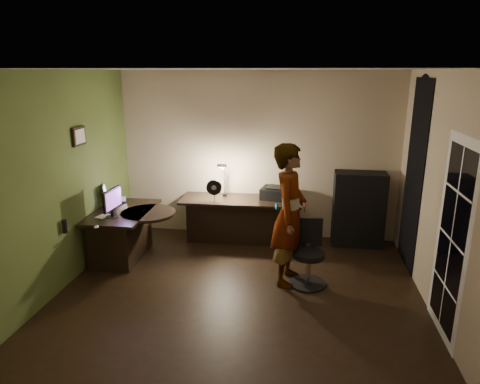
# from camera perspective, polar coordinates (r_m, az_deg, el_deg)

# --- Properties ---
(floor) EXTENTS (4.50, 4.00, 0.01)m
(floor) POSITION_cam_1_polar(r_m,az_deg,el_deg) (5.55, -0.06, -13.08)
(floor) COLOR black
(floor) RESTS_ON ground
(ceiling) EXTENTS (4.50, 4.00, 0.01)m
(ceiling) POSITION_cam_1_polar(r_m,az_deg,el_deg) (4.86, -0.08, 16.13)
(ceiling) COLOR silver
(ceiling) RESTS_ON floor
(wall_back) EXTENTS (4.50, 0.01, 2.70)m
(wall_back) POSITION_cam_1_polar(r_m,az_deg,el_deg) (6.98, 2.38, 4.84)
(wall_back) COLOR tan
(wall_back) RESTS_ON floor
(wall_front) EXTENTS (4.50, 0.01, 2.70)m
(wall_front) POSITION_cam_1_polar(r_m,az_deg,el_deg) (3.18, -5.49, -8.97)
(wall_front) COLOR tan
(wall_front) RESTS_ON floor
(wall_left) EXTENTS (0.01, 4.00, 2.70)m
(wall_left) POSITION_cam_1_polar(r_m,az_deg,el_deg) (5.81, -22.66, 1.35)
(wall_left) COLOR tan
(wall_left) RESTS_ON floor
(wall_right) EXTENTS (0.01, 4.00, 2.70)m
(wall_right) POSITION_cam_1_polar(r_m,az_deg,el_deg) (5.22, 25.23, -0.49)
(wall_right) COLOR tan
(wall_right) RESTS_ON floor
(green_wall_overlay) EXTENTS (0.00, 4.00, 2.70)m
(green_wall_overlay) POSITION_cam_1_polar(r_m,az_deg,el_deg) (5.80, -22.53, 1.35)
(green_wall_overlay) COLOR #4B5E29
(green_wall_overlay) RESTS_ON floor
(arched_doorway) EXTENTS (0.01, 0.90, 2.60)m
(arched_doorway) POSITION_cam_1_polar(r_m,az_deg,el_deg) (6.30, 22.20, 2.00)
(arched_doorway) COLOR black
(arched_doorway) RESTS_ON floor
(french_door) EXTENTS (0.02, 0.92, 2.10)m
(french_door) POSITION_cam_1_polar(r_m,az_deg,el_deg) (4.80, 26.39, -5.75)
(french_door) COLOR white
(french_door) RESTS_ON floor
(framed_picture) EXTENTS (0.04, 0.30, 0.25)m
(framed_picture) POSITION_cam_1_polar(r_m,az_deg,el_deg) (6.08, -20.73, 6.98)
(framed_picture) COLOR black
(framed_picture) RESTS_ON wall_left
(desk_left) EXTENTS (0.81, 1.28, 0.73)m
(desk_left) POSITION_cam_1_polar(r_m,az_deg,el_deg) (6.54, -15.18, -5.46)
(desk_left) COLOR black
(desk_left) RESTS_ON floor
(desk_right) EXTENTS (1.93, 0.72, 0.72)m
(desk_right) POSITION_cam_1_polar(r_m,az_deg,el_deg) (6.91, 0.11, -3.79)
(desk_right) COLOR black
(desk_right) RESTS_ON floor
(cabinet) EXTENTS (0.79, 0.40, 1.18)m
(cabinet) POSITION_cam_1_polar(r_m,az_deg,el_deg) (6.97, 15.53, -2.21)
(cabinet) COLOR black
(cabinet) RESTS_ON floor
(laptop_stand) EXTENTS (0.32, 0.30, 0.11)m
(laptop_stand) POSITION_cam_1_polar(r_m,az_deg,el_deg) (6.64, -16.24, -1.50)
(laptop_stand) COLOR silver
(laptop_stand) RESTS_ON desk_left
(laptop) EXTENTS (0.42, 0.41, 0.22)m
(laptop) POSITION_cam_1_polar(r_m,az_deg,el_deg) (6.60, -16.35, -0.11)
(laptop) COLOR silver
(laptop) RESTS_ON laptop_stand
(monitor) EXTENTS (0.13, 0.46, 0.30)m
(monitor) POSITION_cam_1_polar(r_m,az_deg,el_deg) (6.16, -16.75, -1.97)
(monitor) COLOR black
(monitor) RESTS_ON desk_left
(mouse) EXTENTS (0.08, 0.10, 0.03)m
(mouse) POSITION_cam_1_polar(r_m,az_deg,el_deg) (5.85, -18.61, -4.44)
(mouse) COLOR silver
(mouse) RESTS_ON desk_left
(phone) EXTENTS (0.09, 0.15, 0.01)m
(phone) POSITION_cam_1_polar(r_m,az_deg,el_deg) (6.78, -14.74, -1.45)
(phone) COLOR black
(phone) RESTS_ON desk_left
(pen) EXTENTS (0.02, 0.14, 0.01)m
(pen) POSITION_cam_1_polar(r_m,az_deg,el_deg) (6.36, -12.72, -2.47)
(pen) COLOR black
(pen) RESTS_ON desk_left
(speaker) EXTENTS (0.07, 0.07, 0.17)m
(speaker) POSITION_cam_1_polar(r_m,az_deg,el_deg) (5.80, -22.35, -4.27)
(speaker) COLOR black
(speaker) RESTS_ON desk_left
(notepad) EXTENTS (0.20, 0.24, 0.01)m
(notepad) POSITION_cam_1_polar(r_m,az_deg,el_deg) (6.27, -17.74, -3.10)
(notepad) COLOR silver
(notepad) RESTS_ON desk_left
(desk_fan) EXTENTS (0.26, 0.16, 0.37)m
(desk_fan) POSITION_cam_1_polar(r_m,az_deg,el_deg) (6.63, -3.44, 0.12)
(desk_fan) COLOR black
(desk_fan) RESTS_ON desk_right
(headphones) EXTENTS (0.22, 0.16, 0.10)m
(headphones) POSITION_cam_1_polar(r_m,az_deg,el_deg) (6.37, 5.63, -1.87)
(headphones) COLOR #0E5995
(headphones) RESTS_ON desk_right
(printer) EXTENTS (0.54, 0.46, 0.21)m
(printer) POSITION_cam_1_polar(r_m,az_deg,el_deg) (6.82, 4.96, -0.16)
(printer) COLOR black
(printer) RESTS_ON desk_right
(desk_lamp) EXTENTS (0.22, 0.31, 0.62)m
(desk_lamp) POSITION_cam_1_polar(r_m,az_deg,el_deg) (6.88, -2.07, 1.79)
(desk_lamp) COLOR black
(desk_lamp) RESTS_ON desk_right
(office_chair) EXTENTS (0.50, 0.50, 0.85)m
(office_chair) POSITION_cam_1_polar(r_m,az_deg,el_deg) (5.58, 9.15, -8.21)
(office_chair) COLOR black
(office_chair) RESTS_ON floor
(person) EXTENTS (0.54, 0.72, 1.84)m
(person) POSITION_cam_1_polar(r_m,az_deg,el_deg) (5.47, 6.63, -3.05)
(person) COLOR #D8A88C
(person) RESTS_ON floor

